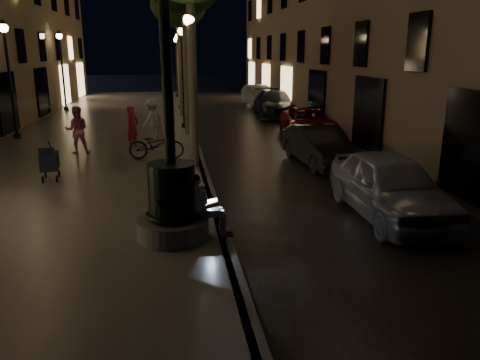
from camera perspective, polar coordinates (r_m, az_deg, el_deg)
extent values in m
plane|color=black|center=(22.03, -5.88, 5.52)|extent=(120.00, 120.00, 0.00)
cube|color=black|center=(22.36, 1.86, 5.77)|extent=(6.00, 45.00, 0.02)
cube|color=slate|center=(22.20, -16.29, 5.32)|extent=(8.00, 45.00, 0.20)
cube|color=#59595B|center=(22.01, -5.88, 5.78)|extent=(0.25, 45.00, 0.20)
cylinder|color=#59595B|center=(9.31, -8.16, -5.80)|extent=(1.40, 1.40, 0.40)
cylinder|color=black|center=(9.07, -8.33, -1.38)|extent=(0.90, 0.90, 1.10)
torus|color=black|center=(9.20, -8.23, -4.06)|extent=(1.04, 1.04, 0.10)
torus|color=black|center=(8.96, -8.43, 1.07)|extent=(0.89, 0.89, 0.09)
cylinder|color=black|center=(8.70, -8.89, 12.32)|extent=(0.20, 0.20, 3.20)
cube|color=tan|center=(9.22, -4.80, -4.02)|extent=(0.33, 0.22, 0.17)
cube|color=white|center=(9.12, -5.19, -2.17)|extent=(0.42, 0.24, 0.53)
sphere|color=tan|center=(9.02, -5.42, -0.10)|extent=(0.19, 0.19, 0.19)
sphere|color=black|center=(9.01, -5.48, 0.13)|extent=(0.19, 0.19, 0.19)
cube|color=tan|center=(9.16, -3.37, -4.13)|extent=(0.43, 0.12, 0.13)
cube|color=tan|center=(9.32, -3.47, -3.79)|extent=(0.43, 0.12, 0.13)
cube|color=tan|center=(9.26, -2.09, -5.48)|extent=(0.12, 0.11, 0.48)
cube|color=tan|center=(9.42, -2.20, -5.12)|extent=(0.12, 0.11, 0.48)
cube|color=black|center=(9.36, -1.51, -6.75)|extent=(0.24, 0.09, 0.03)
cube|color=black|center=(9.51, -1.63, -6.38)|extent=(0.24, 0.09, 0.03)
cube|color=black|center=(9.22, -3.31, -3.52)|extent=(0.22, 0.31, 0.02)
cube|color=black|center=(9.17, -4.24, -2.95)|extent=(0.08, 0.31, 0.20)
cube|color=#B2DFFF|center=(9.17, -4.16, -2.95)|extent=(0.06, 0.28, 0.17)
cylinder|color=#6B604C|center=(14.74, -5.79, 11.26)|extent=(0.28, 0.28, 5.00)
cylinder|color=#6B604C|center=(20.73, -6.51, 12.54)|extent=(0.28, 0.28, 5.10)
cylinder|color=#6B604C|center=(26.72, -7.23, 12.92)|extent=(0.28, 0.28, 4.90)
ellipsoid|color=black|center=(26.81, -7.51, 20.52)|extent=(3.00, 3.00, 2.40)
cylinder|color=#6B604C|center=(32.71, -7.39, 13.60)|extent=(0.28, 0.28, 5.20)
ellipsoid|color=black|center=(32.81, -7.62, 20.07)|extent=(3.00, 3.00, 2.40)
cylinder|color=black|center=(15.10, -5.73, 2.14)|extent=(0.28, 0.28, 0.20)
cylinder|color=black|center=(14.76, -5.95, 10.09)|extent=(0.12, 0.12, 4.40)
sphere|color=#FFD88C|center=(14.73, -6.21, 18.84)|extent=(0.36, 0.36, 0.36)
cone|color=black|center=(14.75, -6.24, 19.81)|extent=(0.30, 0.30, 0.22)
cylinder|color=black|center=(22.96, -6.77, 6.65)|extent=(0.28, 0.28, 0.20)
cylinder|color=black|center=(22.74, -6.94, 11.89)|extent=(0.12, 0.12, 4.40)
sphere|color=#FFD88C|center=(22.72, -7.13, 17.56)|extent=(0.36, 0.36, 0.36)
cone|color=black|center=(22.73, -7.15, 18.19)|extent=(0.30, 0.30, 0.22)
cylinder|color=black|center=(30.89, -7.29, 8.86)|extent=(0.28, 0.28, 0.20)
cylinder|color=black|center=(30.72, -7.42, 12.75)|extent=(0.12, 0.12, 4.40)
sphere|color=#FFD88C|center=(30.71, -7.57, 16.94)|extent=(0.36, 0.36, 0.36)
cone|color=black|center=(30.72, -7.59, 17.41)|extent=(0.30, 0.30, 0.22)
cylinder|color=black|center=(38.85, -7.59, 10.16)|extent=(0.28, 0.28, 0.20)
cylinder|color=black|center=(38.72, -7.70, 13.25)|extent=(0.12, 0.12, 4.40)
sphere|color=#FFD88C|center=(38.70, -7.83, 16.58)|extent=(0.36, 0.36, 0.36)
cone|color=black|center=(38.71, -7.84, 16.95)|extent=(0.30, 0.30, 0.22)
cylinder|color=black|center=(21.94, -25.52, 4.86)|extent=(0.28, 0.28, 0.20)
cylinder|color=black|center=(21.71, -26.16, 10.30)|extent=(0.12, 0.12, 4.40)
sphere|color=#FFD88C|center=(21.68, -26.88, 16.21)|extent=(0.36, 0.36, 0.36)
cone|color=black|center=(21.70, -26.97, 16.86)|extent=(0.30, 0.30, 0.22)
cylinder|color=black|center=(31.54, -20.42, 8.16)|extent=(0.28, 0.28, 0.20)
cylinder|color=black|center=(31.38, -20.78, 11.96)|extent=(0.12, 0.12, 4.40)
sphere|color=#FFD88C|center=(31.37, -21.18, 16.05)|extent=(0.36, 0.36, 0.36)
cone|color=black|center=(31.38, -21.23, 16.50)|extent=(0.30, 0.30, 0.22)
cube|color=black|center=(14.25, -22.22, 2.16)|extent=(0.54, 0.81, 0.46)
cube|color=black|center=(13.85, -22.50, 3.06)|extent=(0.42, 0.22, 0.30)
cylinder|color=black|center=(14.09, -22.90, 0.02)|extent=(0.06, 0.21, 0.20)
cylinder|color=black|center=(14.04, -21.43, 0.12)|extent=(0.06, 0.21, 0.20)
cylinder|color=black|center=(14.67, -22.61, 0.63)|extent=(0.06, 0.21, 0.20)
cylinder|color=black|center=(14.63, -21.20, 0.73)|extent=(0.06, 0.21, 0.20)
cylinder|color=black|center=(14.57, -22.20, 4.07)|extent=(0.08, 0.46, 0.28)
imported|color=#B1B2B9|center=(11.34, 17.85, -0.68)|extent=(1.84, 4.41, 1.49)
imported|color=black|center=(16.08, 9.70, 4.12)|extent=(1.76, 4.12, 1.32)
imported|color=maroon|center=(21.46, 8.37, 6.94)|extent=(2.61, 4.87, 1.30)
imported|color=#29292D|center=(28.15, 4.21, 9.27)|extent=(2.58, 5.45, 1.53)
imported|color=#9B9C97|center=(33.44, 2.21, 10.22)|extent=(1.78, 4.58, 1.49)
imported|color=#B12339|center=(18.29, -12.97, 6.33)|extent=(0.64, 0.68, 1.57)
imported|color=pink|center=(17.77, -19.25, 5.79)|extent=(0.90, 0.75, 1.69)
imported|color=silver|center=(19.73, -10.62, 7.28)|extent=(1.20, 1.24, 1.70)
imported|color=black|center=(16.17, -10.17, 4.26)|extent=(1.92, 0.83, 0.98)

